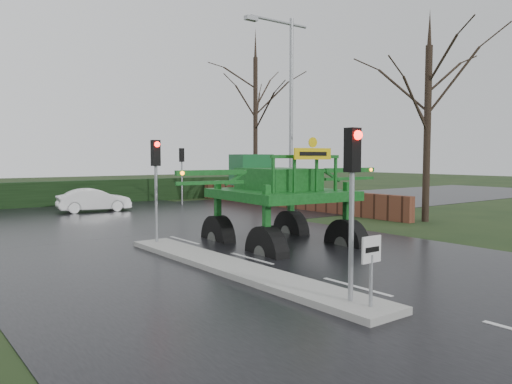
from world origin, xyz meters
TOP-DOWN VIEW (x-y plane):
  - ground at (0.00, 0.00)m, footprint 140.00×140.00m
  - road_main at (0.00, 10.00)m, footprint 14.00×80.00m
  - road_cross at (0.00, 16.00)m, footprint 80.00×12.00m
  - median_island at (-1.30, 3.00)m, footprint 1.20×10.00m
  - hedge_row at (0.00, 24.00)m, footprint 44.00×0.90m
  - brick_wall at (10.50, 16.00)m, footprint 0.40×20.00m
  - keep_left_sign at (-1.30, -1.50)m, footprint 0.50×0.07m
  - traffic_signal_near at (-1.30, -1.01)m, footprint 0.26×0.33m
  - traffic_signal_mid at (-1.30, 7.49)m, footprint 0.26×0.33m
  - traffic_signal_far at (6.50, 20.01)m, footprint 0.26×0.33m
  - street_light_right at (8.19, 12.00)m, footprint 3.85×0.30m
  - tree_right_near at (11.50, 6.00)m, footprint 5.60×5.60m
  - tree_right_far at (13.00, 21.00)m, footprint 7.00×7.00m
  - crop_sprayer at (0.74, 4.41)m, footprint 7.99×5.31m
  - white_sedan at (0.69, 19.22)m, footprint 3.93×1.77m

SIDE VIEW (x-z plane):
  - ground at x=0.00m, z-range 0.00..0.00m
  - white_sedan at x=0.69m, z-range -0.63..0.63m
  - road_main at x=0.00m, z-range -0.01..0.01m
  - road_cross at x=0.00m, z-range 0.00..0.02m
  - median_island at x=-1.30m, z-range 0.01..0.17m
  - brick_wall at x=10.50m, z-range 0.00..1.20m
  - hedge_row at x=0.00m, z-range 0.00..1.50m
  - keep_left_sign at x=-1.30m, z-range 0.38..1.73m
  - crop_sprayer at x=0.74m, z-range -0.12..4.35m
  - traffic_signal_near at x=-1.30m, z-range 0.83..4.35m
  - traffic_signal_mid at x=-1.30m, z-range 0.83..4.35m
  - traffic_signal_far at x=6.50m, z-range 0.83..4.35m
  - tree_right_near at x=11.50m, z-range 0.38..10.02m
  - street_light_right at x=8.19m, z-range 0.99..10.99m
  - tree_right_far at x=13.00m, z-range 0.47..12.52m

